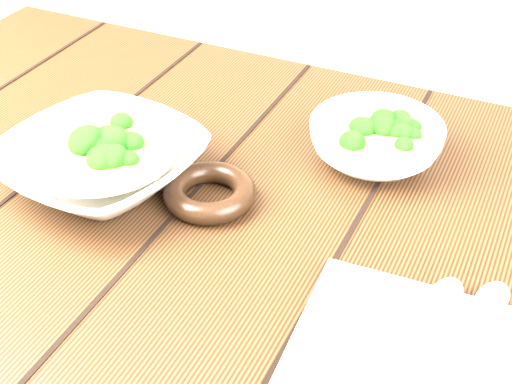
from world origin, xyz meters
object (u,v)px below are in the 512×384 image
object	(u,v)px
trivet	(210,192)
napkin	(421,362)
table	(206,276)
soup_bowl_back	(376,140)
soup_bowl_front	(101,161)

from	to	relation	value
trivet	napkin	size ratio (longest dim) A/B	0.47
trivet	napkin	distance (m)	0.33
table	napkin	xyz separation A→B (m)	(0.30, -0.13, 0.13)
table	soup_bowl_back	world-z (taller)	soup_bowl_back
soup_bowl_back	trivet	size ratio (longest dim) A/B	1.75
table	soup_bowl_back	bearing A→B (deg)	48.70
table	napkin	size ratio (longest dim) A/B	4.99
soup_bowl_front	trivet	bearing A→B (deg)	9.00
table	soup_bowl_back	distance (m)	0.28
soup_bowl_back	napkin	world-z (taller)	soup_bowl_back
soup_bowl_back	trivet	xyz separation A→B (m)	(-0.15, -0.17, -0.02)
soup_bowl_front	soup_bowl_back	bearing A→B (deg)	33.55
table	trivet	distance (m)	0.13
trivet	napkin	bearing A→B (deg)	-25.32
table	soup_bowl_front	bearing A→B (deg)	-174.30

